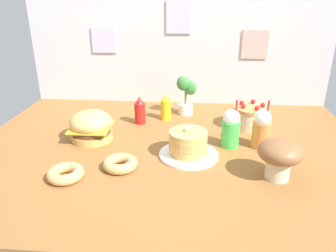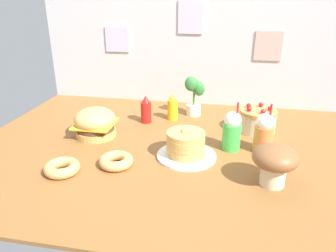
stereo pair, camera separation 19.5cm
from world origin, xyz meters
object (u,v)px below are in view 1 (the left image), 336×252
(mushroom_stool, at_px, (280,155))
(mustard_bottle, at_px, (166,107))
(cream_soda_cup, at_px, (231,128))
(donut_chocolate, at_px, (120,163))
(orange_float_cup, at_px, (262,129))
(burger, at_px, (91,126))
(donut_pink_glaze, at_px, (66,173))
(potted_plant, at_px, (186,94))
(layer_cake, at_px, (251,117))
(pancake_stack, at_px, (188,145))
(ketchup_bottle, at_px, (140,111))

(mushroom_stool, bearing_deg, mustard_bottle, 129.61)
(mustard_bottle, bearing_deg, cream_soda_cup, -43.94)
(mustard_bottle, height_order, mushroom_stool, mushroom_stool)
(donut_chocolate, bearing_deg, orange_float_cup, 22.61)
(burger, relative_size, cream_soda_cup, 0.88)
(donut_pink_glaze, bearing_deg, cream_soda_cup, 27.50)
(burger, xyz_separation_m, potted_plant, (0.59, 0.52, 0.07))
(burger, distance_m, potted_plant, 0.79)
(layer_cake, xyz_separation_m, potted_plant, (-0.47, 0.23, 0.09))
(mustard_bottle, distance_m, orange_float_cup, 0.75)
(potted_plant, bearing_deg, mustard_bottle, -138.65)
(pancake_stack, height_order, mushroom_stool, mushroom_stool)
(burger, height_order, mustard_bottle, mustard_bottle)
(orange_float_cup, bearing_deg, potted_plant, 131.67)
(burger, distance_m, mushroom_stool, 1.16)
(donut_chocolate, xyz_separation_m, potted_plant, (0.32, 0.88, 0.14))
(donut_pink_glaze, bearing_deg, pancake_stack, 25.69)
(pancake_stack, distance_m, cream_soda_cup, 0.30)
(burger, xyz_separation_m, ketchup_bottle, (0.27, 0.30, 0.00))
(burger, height_order, pancake_stack, burger)
(cream_soda_cup, bearing_deg, donut_chocolate, -151.97)
(layer_cake, bearing_deg, potted_plant, 153.68)
(burger, xyz_separation_m, layer_cake, (1.06, 0.29, -0.01))
(pancake_stack, bearing_deg, potted_plant, 93.35)
(burger, bearing_deg, pancake_stack, -16.17)
(cream_soda_cup, height_order, orange_float_cup, same)
(burger, bearing_deg, potted_plant, 41.48)
(donut_chocolate, height_order, mushroom_stool, mushroom_stool)
(layer_cake, bearing_deg, donut_pink_glaze, -143.59)
(ketchup_bottle, bearing_deg, pancake_stack, -53.09)
(pancake_stack, height_order, cream_soda_cup, cream_soda_cup)
(layer_cake, xyz_separation_m, donut_chocolate, (-0.79, -0.65, -0.05))
(pancake_stack, relative_size, orange_float_cup, 1.13)
(layer_cake, distance_m, donut_pink_glaze, 1.30)
(ketchup_bottle, distance_m, donut_chocolate, 0.66)
(pancake_stack, xyz_separation_m, orange_float_cup, (0.44, 0.16, 0.05))
(mustard_bottle, relative_size, donut_pink_glaze, 1.08)
(burger, height_order, ketchup_bottle, ketchup_bottle)
(cream_soda_cup, bearing_deg, mushroom_stool, -59.84)
(mustard_bottle, xyz_separation_m, mushroom_stool, (0.65, -0.78, 0.04))
(ketchup_bottle, height_order, mustard_bottle, same)
(potted_plant, bearing_deg, mushroom_stool, -60.93)
(layer_cake, xyz_separation_m, mushroom_stool, (0.04, -0.68, 0.05))
(pancake_stack, relative_size, donut_chocolate, 1.83)
(layer_cake, bearing_deg, cream_soda_cup, -118.43)
(mushroom_stool, bearing_deg, orange_float_cup, 93.50)
(orange_float_cup, distance_m, potted_plant, 0.73)
(donut_pink_glaze, bearing_deg, donut_chocolate, 26.20)
(ketchup_bottle, bearing_deg, cream_soda_cup, -27.91)
(pancake_stack, relative_size, potted_plant, 1.11)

